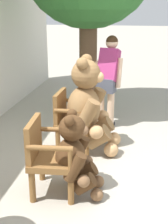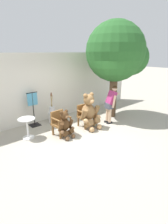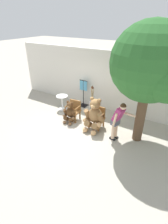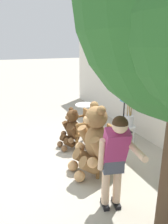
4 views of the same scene
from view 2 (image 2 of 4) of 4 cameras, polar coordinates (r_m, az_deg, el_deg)
The scene contains 12 objects.
ground_plane at distance 6.28m, azimuth 0.40°, elevation -7.69°, with size 60.00×60.00×0.00m, color #A8A091.
back_wall at distance 7.71m, azimuth -11.57°, elevation 8.01°, with size 10.00×0.16×2.80m, color silver.
wooden_chair_left at distance 6.25m, azimuth -7.76°, elevation -3.34°, with size 0.60×0.56×0.86m.
wooden_chair_right at distance 6.91m, azimuth 0.37°, elevation -0.94°, with size 0.57×0.53×0.86m.
teddy_bear_large at distance 6.66m, azimuth 1.81°, elevation 0.23°, with size 0.83×0.78×1.38m.
teddy_bear_small at distance 6.02m, azimuth -6.14°, elevation -4.01°, with size 0.59×0.57×0.97m.
person_visitor at distance 7.20m, azimuth 8.81°, elevation 3.47°, with size 0.81×0.48×1.55m.
white_stool at distance 7.31m, azimuth -10.28°, elevation -1.00°, with size 0.34×0.34×0.46m.
brush_bucket at distance 7.22m, azimuth -10.42°, elevation 1.15°, with size 0.22×0.22×0.84m.
round_side_table at distance 6.23m, azimuth -18.04°, elevation -4.37°, with size 0.56×0.56×0.72m.
patio_tree at distance 7.78m, azimuth 11.06°, elevation 18.30°, with size 2.58×2.45×4.06m.
clothing_display_stand at distance 7.15m, azimuth -16.22°, elevation 1.15°, with size 0.44×0.40×1.36m.
Camera 2 is at (-3.71, -4.20, 2.82)m, focal length 28.00 mm.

